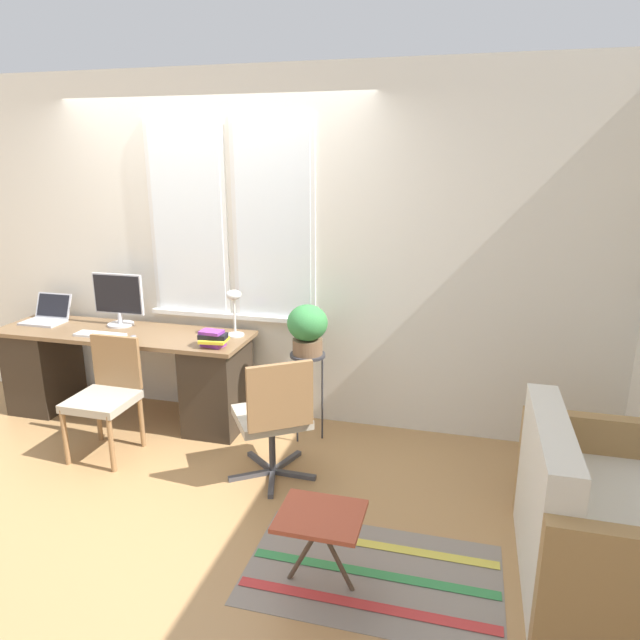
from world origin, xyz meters
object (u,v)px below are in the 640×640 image
Objects in this scene: laptop at (47,316)px; monitor at (118,299)px; book_stack at (213,339)px; folding_stool at (320,521)px; office_chair_swivel at (274,416)px; couch_loveseat at (595,530)px; desk_lamp at (234,303)px; plant_stand at (308,364)px; desk_chair_wooden at (106,393)px; keyboard at (100,335)px; mouse at (133,338)px; potted_plant at (307,327)px.

monitor is at bearing 5.75° from laptop.
book_stack reaches higher than folding_stool.
office_chair_swivel is 1.91m from couch_loveseat.
desk_lamp reaches higher than couch_loveseat.
folding_stool is (0.49, -1.49, -0.22)m from plant_stand.
keyboard is at bearing 127.11° from desk_chair_wooden.
mouse is 0.65m from book_stack.
couch_loveseat is at bearing -27.15° from desk_lamp.
office_chair_swivel is at bearing -94.26° from potted_plant.
plant_stand is 1.63× the size of folding_stool.
book_stack is (-0.05, -0.28, -0.20)m from desk_lamp.
mouse is at bearing -171.19° from potted_plant.
desk_lamp is at bearing -86.71° from office_chair_swivel.
laptop is 1.64m from book_stack.
laptop reaches higher than couch_loveseat.
keyboard is 1.63m from plant_stand.
folding_stool is at bearing -55.41° from desk_lamp.
monitor is 2.03× the size of book_stack.
desk_chair_wooden is at bearing 153.06° from folding_stool.
desk_chair_wooden is 2.24× the size of potted_plant.
desk_lamp reaches higher than office_chair_swivel.
couch_loveseat is (3.11, -0.56, -0.15)m from desk_chair_wooden.
plant_stand is at bearing -1.42° from laptop.
monitor reaches higher than couch_loveseat.
folding_stool is (1.81, -0.92, -0.08)m from desk_chair_wooden.
desk_lamp reaches higher than laptop.
plant_stand is (0.61, -0.10, -0.40)m from desk_lamp.
keyboard is at bearing -173.77° from plant_stand.
monitor is 0.53× the size of desk_chair_wooden.
keyboard is 0.34× the size of couch_loveseat.
plant_stand is (-1.79, 1.13, 0.28)m from couch_loveseat.
office_chair_swivel is at bearing -25.38° from monitor.
couch_loveseat is at bearing 15.62° from folding_stool.
plant_stand is 1.59m from folding_stool.
monitor is at bearing 69.85° from couch_loveseat.
laptop is 0.28× the size of couch_loveseat.
monitor is 2.73m from folding_stool.
potted_plant is 1.65m from folding_stool.
keyboard is 1.07× the size of potted_plant.
mouse is 0.18× the size of folding_stool.
monitor is 0.38× the size of couch_loveseat.
potted_plant is at bearing -1.42° from laptop.
keyboard is at bearing -173.77° from potted_plant.
plant_stand is at bearing 57.67° from couch_loveseat.
desk_lamp is 0.42× the size of office_chair_swivel.
laptop is 0.82× the size of keyboard.
office_chair_swivel is 1.30× the size of plant_stand.
mouse is 0.80m from desk_lamp.
desk_lamp is at bearing 23.14° from mouse.
desk_lamp is at bearing 124.59° from folding_stool.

